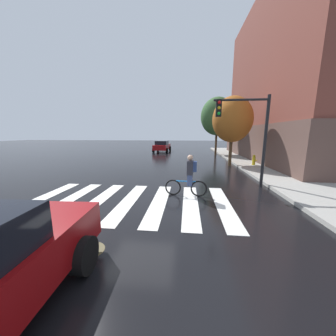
{
  "coord_description": "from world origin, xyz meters",
  "views": [
    {
      "loc": [
        1.68,
        -6.38,
        2.52
      ],
      "look_at": [
        0.8,
        1.99,
        0.93
      ],
      "focal_mm": 19.64,
      "sensor_mm": 36.0,
      "label": 1
    }
  ],
  "objects": [
    {
      "name": "fire_hydrant",
      "position": [
        6.73,
        8.02,
        0.53
      ],
      "size": [
        0.33,
        0.22,
        0.78
      ],
      "color": "gold",
      "rests_on": "sidewalk"
    },
    {
      "name": "street_tree_mid",
      "position": [
        4.97,
        15.48,
        4.39
      ],
      "size": [
        3.66,
        3.66,
        6.51
      ],
      "color": "#4C3823",
      "rests_on": "ground"
    },
    {
      "name": "crosswalk_stripes",
      "position": [
        -0.48,
        0.0,
        0.01
      ],
      "size": [
        7.51,
        4.07,
        0.01
      ],
      "color": "silver",
      "rests_on": "ground"
    },
    {
      "name": "manhole_cover",
      "position": [
        -0.4,
        -2.96,
        0.0
      ],
      "size": [
        0.64,
        0.64,
        0.01
      ],
      "primitive_type": "cylinder",
      "color": "#473D1E",
      "rests_on": "ground"
    },
    {
      "name": "street_tree_near",
      "position": [
        5.01,
        8.26,
        3.53
      ],
      "size": [
        2.94,
        2.94,
        5.24
      ],
      "color": "#4C3823",
      "rests_on": "ground"
    },
    {
      "name": "ground_plane",
      "position": [
        0.0,
        0.0,
        0.0
      ],
      "size": [
        120.0,
        120.0,
        0.0
      ],
      "primitive_type": "plane",
      "color": "black"
    },
    {
      "name": "traffic_light_near",
      "position": [
        4.4,
        2.57,
        2.86
      ],
      "size": [
        2.47,
        0.28,
        4.2
      ],
      "color": "black",
      "rests_on": "ground"
    },
    {
      "name": "cyclist",
      "position": [
        1.77,
        0.85,
        0.84
      ],
      "size": [
        1.71,
        0.38,
        1.69
      ],
      "color": "black",
      "rests_on": "ground"
    },
    {
      "name": "sedan_mid",
      "position": [
        -1.83,
        19.13,
        0.78
      ],
      "size": [
        2.24,
        4.47,
        1.51
      ],
      "color": "maroon",
      "rests_on": "ground"
    }
  ]
}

